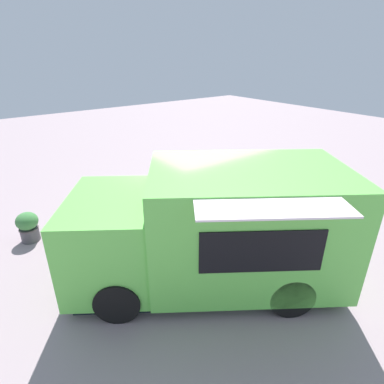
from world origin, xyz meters
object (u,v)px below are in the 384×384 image
object	(u,v)px
planter_flowering_near	(28,226)
person_customer	(195,169)
food_truck	(213,230)
planter_flowering_side	(265,180)
plaza_bench	(104,189)

from	to	relation	value
planter_flowering_near	person_customer	bearing A→B (deg)	98.64
food_truck	planter_flowering_side	xyz separation A→B (m)	(-2.42, 4.41, -0.82)
food_truck	person_customer	distance (m)	5.66
food_truck	planter_flowering_near	size ratio (longest dim) A/B	7.28
person_customer	plaza_bench	size ratio (longest dim) A/B	0.52
planter_flowering_side	plaza_bench	bearing A→B (deg)	-117.59
planter_flowering_near	plaza_bench	bearing A→B (deg)	114.91
person_customer	planter_flowering_side	bearing A→B (deg)	30.08
planter_flowering_near	planter_flowering_side	world-z (taller)	planter_flowering_near
person_customer	planter_flowering_near	world-z (taller)	person_customer
person_customer	planter_flowering_near	bearing A→B (deg)	-81.36
planter_flowering_near	plaza_bench	world-z (taller)	planter_flowering_near
person_customer	planter_flowering_side	world-z (taller)	person_customer
food_truck	planter_flowering_side	world-z (taller)	food_truck
food_truck	planter_flowering_side	size ratio (longest dim) A/B	8.83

